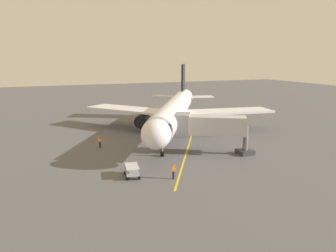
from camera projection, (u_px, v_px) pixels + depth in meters
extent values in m
plane|color=#565659|center=(164.00, 133.00, 58.74)|extent=(220.00, 220.00, 0.00)
cube|color=yellow|center=(190.00, 142.00, 52.58)|extent=(20.42, 34.64, 0.01)
cylinder|color=white|center=(174.00, 110.00, 57.19)|extent=(20.46, 31.26, 3.80)
ellipsoid|color=white|center=(156.00, 134.00, 39.53)|extent=(5.14, 5.28, 3.61)
cone|color=white|center=(184.00, 98.00, 75.13)|extent=(4.47, 4.32, 3.42)
cube|color=black|center=(158.00, 127.00, 40.78)|extent=(3.60, 3.01, 0.90)
cube|color=white|center=(225.00, 111.00, 59.77)|extent=(17.62, 7.62, 0.36)
cylinder|color=black|center=(209.00, 122.00, 57.80)|extent=(3.70, 4.10, 2.30)
cylinder|color=black|center=(208.00, 124.00, 56.10)|extent=(1.91, 1.23, 2.10)
cube|color=white|center=(131.00, 109.00, 62.06)|extent=(14.53, 16.68, 0.36)
cylinder|color=black|center=(142.00, 120.00, 59.36)|extent=(3.70, 4.10, 2.30)
cylinder|color=black|center=(140.00, 122.00, 57.66)|extent=(1.91, 1.23, 2.10)
cube|color=black|center=(183.00, 81.00, 71.46)|extent=(2.74, 4.32, 7.20)
cube|color=white|center=(198.00, 97.00, 71.38)|extent=(6.77, 3.71, 0.24)
cube|color=white|center=(168.00, 96.00, 72.24)|extent=(6.05, 6.38, 0.24)
cylinder|color=slate|center=(162.00, 144.00, 44.56)|extent=(0.24, 0.24, 2.77)
cylinder|color=black|center=(162.00, 154.00, 44.84)|extent=(0.74, 0.83, 0.70)
cylinder|color=slate|center=(191.00, 120.00, 60.18)|extent=(0.24, 0.24, 2.77)
cylinder|color=black|center=(191.00, 128.00, 60.46)|extent=(0.94, 1.18, 1.10)
cylinder|color=slate|center=(162.00, 119.00, 60.88)|extent=(0.24, 0.24, 2.77)
cylinder|color=black|center=(162.00, 127.00, 61.16)|extent=(0.94, 1.18, 1.10)
cube|color=#B7B7BC|center=(212.00, 125.00, 45.68)|extent=(9.08, 6.79, 2.50)
cube|color=gray|center=(179.00, 124.00, 46.28)|extent=(4.03, 4.18, 3.00)
cylinder|color=slate|center=(245.00, 140.00, 45.47)|extent=(0.70, 0.70, 3.90)
cube|color=#333338|center=(245.00, 152.00, 45.80)|extent=(2.00, 2.00, 0.60)
cylinder|color=#23232D|center=(174.00, 175.00, 36.49)|extent=(0.26, 0.26, 0.88)
cube|color=orange|center=(174.00, 168.00, 36.34)|extent=(0.43, 0.33, 0.60)
cube|color=silver|center=(174.00, 168.00, 36.34)|extent=(0.45, 0.35, 0.10)
sphere|color=#9E7051|center=(174.00, 165.00, 36.26)|extent=(0.22, 0.22, 0.22)
cylinder|color=#23232D|center=(100.00, 145.00, 49.17)|extent=(0.26, 0.26, 0.88)
cube|color=orange|center=(100.00, 140.00, 49.02)|extent=(0.37, 0.44, 0.60)
cube|color=silver|center=(100.00, 140.00, 49.02)|extent=(0.39, 0.47, 0.10)
sphere|color=#9E7051|center=(100.00, 137.00, 48.94)|extent=(0.22, 0.22, 0.22)
cube|color=#9E9EA3|center=(132.00, 172.00, 37.12)|extent=(1.84, 2.81, 0.24)
cube|color=silver|center=(132.00, 166.00, 36.99)|extent=(1.84, 2.81, 0.08)
cylinder|color=slate|center=(139.00, 172.00, 36.02)|extent=(0.06, 0.06, 0.55)
cylinder|color=slate|center=(127.00, 172.00, 35.77)|extent=(0.06, 0.06, 0.55)
cylinder|color=slate|center=(136.00, 165.00, 38.32)|extent=(0.06, 0.06, 0.55)
cylinder|color=slate|center=(125.00, 165.00, 38.06)|extent=(0.06, 0.06, 0.55)
cylinder|color=black|center=(139.00, 177.00, 36.42)|extent=(0.32, 0.48, 0.44)
cylinder|color=black|center=(127.00, 178.00, 36.15)|extent=(0.32, 0.48, 0.44)
cylinder|color=black|center=(137.00, 172.00, 38.24)|extent=(0.32, 0.48, 0.44)
cylinder|color=black|center=(125.00, 172.00, 37.97)|extent=(0.32, 0.48, 0.44)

